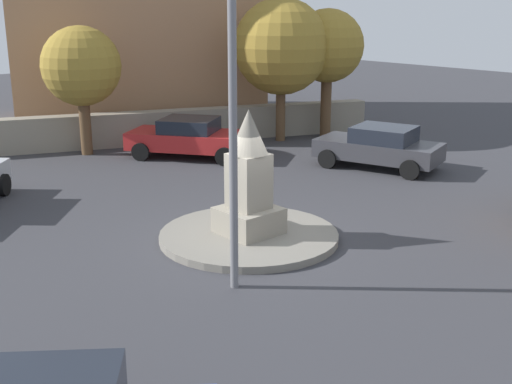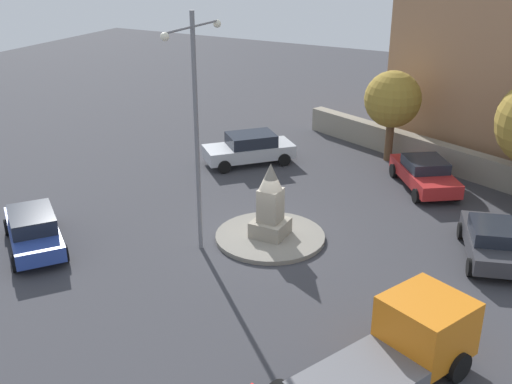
{
  "view_description": "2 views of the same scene",
  "coord_description": "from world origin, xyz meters",
  "views": [
    {
      "loc": [
        -11.06,
        9.63,
        5.44
      ],
      "look_at": [
        -0.59,
        0.3,
        1.35
      ],
      "focal_mm": 46.23,
      "sensor_mm": 36.0,
      "label": 1
    },
    {
      "loc": [
        -19.4,
        -9.47,
        11.18
      ],
      "look_at": [
        0.33,
        0.79,
        1.68
      ],
      "focal_mm": 44.0,
      "sensor_mm": 36.0,
      "label": 2
    }
  ],
  "objects": [
    {
      "name": "traffic_island",
      "position": [
        0.0,
        0.0,
        0.09
      ],
      "size": [
        4.23,
        4.23,
        0.17
      ],
      "primitive_type": "cylinder",
      "color": "gray",
      "rests_on": "ground"
    },
    {
      "name": "streetlamp",
      "position": [
        -1.85,
        1.99,
        5.16
      ],
      "size": [
        3.41,
        0.28,
        8.65
      ],
      "color": "slate",
      "rests_on": "ground"
    },
    {
      "name": "truck_orange_near_island",
      "position": [
        -5.78,
        -6.55,
        0.98
      ],
      "size": [
        6.55,
        4.48,
        2.03
      ],
      "color": "orange",
      "rests_on": "ground"
    },
    {
      "name": "monument",
      "position": [
        0.0,
        0.0,
        1.42
      ],
      "size": [
        1.28,
        1.28,
        2.93
      ],
      "color": "gray",
      "rests_on": "traffic_island"
    },
    {
      "name": "tree_far_corner",
      "position": [
        10.73,
        -1.47,
        3.17
      ],
      "size": [
        2.83,
        2.83,
        4.62
      ],
      "color": "brown",
      "rests_on": "ground"
    },
    {
      "name": "car_red_parked_right",
      "position": [
        7.8,
        -4.02,
        0.73
      ],
      "size": [
        4.66,
        4.01,
        1.42
      ],
      "color": "#B22323",
      "rests_on": "ground"
    },
    {
      "name": "car_blue_waiting",
      "position": [
        -4.71,
        7.51,
        0.76
      ],
      "size": [
        4.07,
        4.55,
        1.46
      ],
      "color": "#2D479E",
      "rests_on": "ground"
    },
    {
      "name": "stone_boundary_wall",
      "position": [
        10.59,
        -4.41,
        0.65
      ],
      "size": [
        7.54,
        16.82,
        1.3
      ],
      "primitive_type": "cube",
      "rotation": [
        0.0,
        0.0,
        7.46
      ],
      "color": "gray",
      "rests_on": "ground"
    },
    {
      "name": "car_dark_grey_passing",
      "position": [
        2.29,
        -7.81,
        0.74
      ],
      "size": [
        4.43,
        2.97,
        1.42
      ],
      "color": "#38383D",
      "rests_on": "ground"
    },
    {
      "name": "car_silver_parked_left",
      "position": [
        7.0,
        4.62,
        0.81
      ],
      "size": [
        4.48,
        4.4,
        1.55
      ],
      "color": "#B7BABF",
      "rests_on": "ground"
    },
    {
      "name": "ground_plane",
      "position": [
        0.0,
        0.0,
        0.0
      ],
      "size": [
        80.0,
        80.0,
        0.0
      ],
      "primitive_type": "plane",
      "color": "#38383D"
    }
  ]
}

